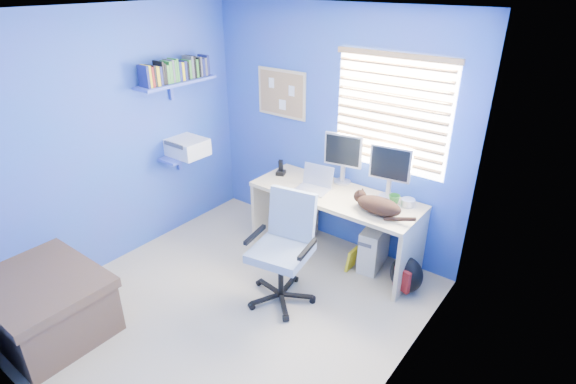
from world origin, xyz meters
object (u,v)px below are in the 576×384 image
Objects in this scene: laptop at (313,180)px; office_chair at (283,262)px; desk at (334,225)px; tower_pc at (374,246)px; cat at (379,206)px.

laptop is 0.93m from office_chair.
tower_pc is (0.42, 0.10, -0.14)m from desk.
office_chair is at bearing -80.86° from laptop.
office_chair is (-0.54, -0.74, -0.44)m from cat.
office_chair reaches higher than tower_pc.
laptop is (-0.23, -0.08, 0.48)m from desk.
cat is at bearing 54.07° from office_chair.
laptop reaches higher than tower_pc.
cat is at bearing -71.45° from tower_pc.
desk is 0.70m from cat.
laptop is 0.77× the size of cat.
cat reaches higher than tower_pc.
laptop is at bearing -172.07° from tower_pc.
cat is (0.53, -0.11, 0.45)m from desk.
laptop is at bearing -170.68° from cat.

